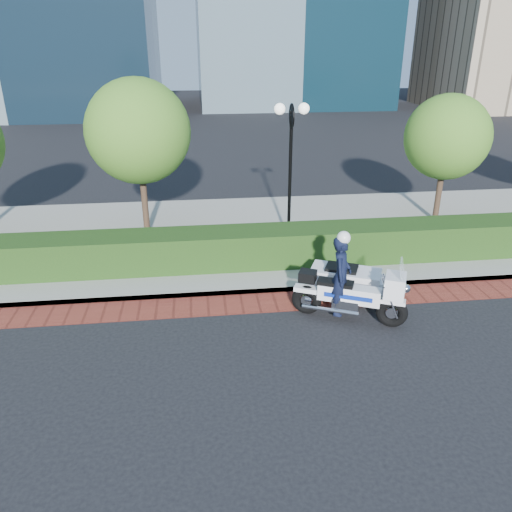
{
  "coord_description": "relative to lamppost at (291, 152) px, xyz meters",
  "views": [
    {
      "loc": [
        -1.8,
        -9.3,
        5.98
      ],
      "look_at": [
        -0.41,
        2.14,
        1.0
      ],
      "focal_mm": 35.0,
      "sensor_mm": 36.0,
      "label": 1
    }
  ],
  "objects": [
    {
      "name": "hedge_main",
      "position": [
        -1.0,
        -1.6,
        -2.31
      ],
      "size": [
        18.0,
        1.2,
        1.0
      ],
      "primitive_type": "cube",
      "color": "black",
      "rests_on": "sidewalk"
    },
    {
      "name": "tree_c",
      "position": [
        5.5,
        1.3,
        0.09
      ],
      "size": [
        2.8,
        2.8,
        4.3
      ],
      "color": "#332319",
      "rests_on": "sidewalk"
    },
    {
      "name": "police_motorcycle",
      "position": [
        0.59,
        -4.34,
        -2.22
      ],
      "size": [
        2.52,
        2.42,
        2.17
      ],
      "rotation": [
        0.0,
        0.0,
        -0.43
      ],
      "color": "black",
      "rests_on": "ground"
    },
    {
      "name": "tree_b",
      "position": [
        -4.5,
        1.3,
        0.48
      ],
      "size": [
        3.2,
        3.2,
        4.89
      ],
      "color": "#332319",
      "rests_on": "sidewalk"
    },
    {
      "name": "ground",
      "position": [
        -1.0,
        -5.2,
        -2.96
      ],
      "size": [
        120.0,
        120.0,
        0.0
      ],
      "primitive_type": "plane",
      "color": "black",
      "rests_on": "ground"
    },
    {
      "name": "brick_strip",
      "position": [
        -1.0,
        -3.7,
        -2.95
      ],
      "size": [
        60.0,
        1.0,
        0.01
      ],
      "primitive_type": "cube",
      "color": "maroon",
      "rests_on": "ground"
    },
    {
      "name": "lamppost",
      "position": [
        0.0,
        0.0,
        0.0
      ],
      "size": [
        1.02,
        0.7,
        4.21
      ],
      "color": "black",
      "rests_on": "sidewalk"
    },
    {
      "name": "sidewalk",
      "position": [
        -1.0,
        0.8,
        -2.88
      ],
      "size": [
        60.0,
        8.0,
        0.15
      ],
      "primitive_type": "cube",
      "color": "gray",
      "rests_on": "ground"
    }
  ]
}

